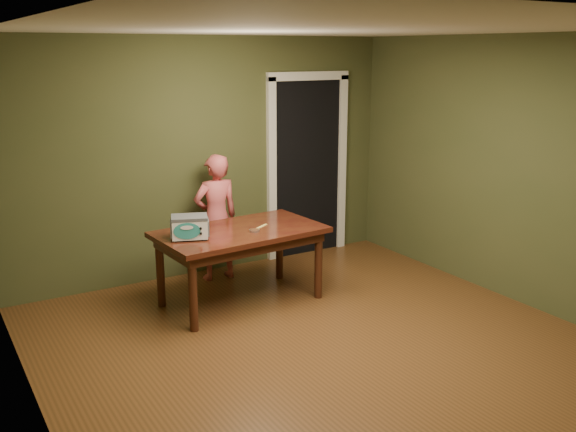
% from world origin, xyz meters
% --- Properties ---
extents(floor, '(5.00, 5.00, 0.00)m').
position_xyz_m(floor, '(0.00, 0.00, 0.00)').
color(floor, brown).
rests_on(floor, ground).
extents(room_shell, '(4.52, 5.02, 2.61)m').
position_xyz_m(room_shell, '(0.00, 0.00, 1.71)').
color(room_shell, '#434625').
rests_on(room_shell, ground).
extents(doorway, '(1.10, 0.66, 2.25)m').
position_xyz_m(doorway, '(1.30, 2.78, 1.06)').
color(doorway, black).
rests_on(doorway, ground).
extents(dining_table, '(1.66, 1.01, 0.75)m').
position_xyz_m(dining_table, '(-0.13, 1.45, 0.65)').
color(dining_table, '#36100C').
rests_on(dining_table, floor).
extents(toy_oven, '(0.40, 0.34, 0.22)m').
position_xyz_m(toy_oven, '(-0.67, 1.41, 0.87)').
color(toy_oven, '#4C4F54').
rests_on(toy_oven, dining_table).
extents(baking_pan, '(0.10, 0.10, 0.02)m').
position_xyz_m(baking_pan, '(-0.05, 1.31, 0.76)').
color(baking_pan, silver).
rests_on(baking_pan, dining_table).
extents(spatula, '(0.17, 0.12, 0.01)m').
position_xyz_m(spatula, '(0.10, 1.43, 0.75)').
color(spatula, '#F7DA6B').
rests_on(spatula, dining_table).
extents(child, '(0.51, 0.34, 1.38)m').
position_xyz_m(child, '(-0.04, 2.20, 0.69)').
color(child, '#CD5457').
rests_on(child, floor).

